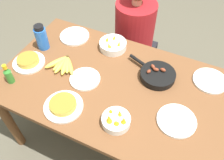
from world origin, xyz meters
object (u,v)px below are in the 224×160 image
(empty_plate_far_right, at_px, (85,79))
(water_bottle, at_px, (41,38))
(skillet, at_px, (157,75))
(fruit_bowl_mango, at_px, (116,120))
(frittata_plate_side, at_px, (29,61))
(person_figure, at_px, (133,45))
(empty_plate_mid_edge, at_px, (210,81))
(empty_plate_far_left, at_px, (176,121))
(empty_plate_near_front, at_px, (75,36))
(fruit_bowl_citrus, at_px, (113,45))
(frittata_plate_center, at_px, (63,105))
(hot_sauce_bottle, at_px, (8,75))
(banana_bunch, at_px, (64,64))

(empty_plate_far_right, relative_size, water_bottle, 1.04)
(skillet, height_order, fruit_bowl_mango, fruit_bowl_mango)
(frittata_plate_side, relative_size, person_figure, 0.20)
(empty_plate_mid_edge, distance_m, water_bottle, 1.26)
(empty_plate_far_left, distance_m, water_bottle, 1.14)
(empty_plate_near_front, xyz_separation_m, fruit_bowl_citrus, (0.34, 0.01, 0.02))
(empty_plate_near_front, bearing_deg, person_figure, 49.04)
(frittata_plate_center, distance_m, fruit_bowl_citrus, 0.64)
(water_bottle, relative_size, person_figure, 0.17)
(empty_plate_far_right, relative_size, hot_sauce_bottle, 1.33)
(frittata_plate_side, distance_m, empty_plate_far_right, 0.45)
(frittata_plate_center, relative_size, hot_sauce_bottle, 1.56)
(banana_bunch, distance_m, empty_plate_near_front, 0.34)
(skillet, height_order, frittata_plate_center, skillet)
(empty_plate_far_right, bearing_deg, hot_sauce_bottle, -152.86)
(frittata_plate_side, height_order, person_figure, person_figure)
(frittata_plate_center, xyz_separation_m, person_figure, (0.07, 1.05, -0.31))
(skillet, height_order, water_bottle, water_bottle)
(frittata_plate_side, bearing_deg, empty_plate_far_right, 4.85)
(frittata_plate_center, height_order, frittata_plate_side, frittata_plate_side)
(empty_plate_far_left, xyz_separation_m, person_figure, (-0.60, 0.84, -0.30))
(skillet, bearing_deg, frittata_plate_center, 68.66)
(person_figure, bearing_deg, hot_sauce_bottle, -116.51)
(banana_bunch, xyz_separation_m, empty_plate_mid_edge, (0.99, 0.31, -0.01))
(empty_plate_far_left, xyz_separation_m, fruit_bowl_mango, (-0.32, -0.17, 0.02))
(empty_plate_near_front, bearing_deg, empty_plate_far_right, -50.05)
(skillet, xyz_separation_m, hot_sauce_bottle, (-0.89, -0.46, 0.04))
(skillet, relative_size, frittata_plate_center, 1.49)
(person_figure, bearing_deg, empty_plate_far_right, -94.28)
(banana_bunch, relative_size, fruit_bowl_mango, 1.42)
(frittata_plate_center, distance_m, empty_plate_near_front, 0.69)
(empty_plate_near_front, distance_m, water_bottle, 0.27)
(frittata_plate_side, bearing_deg, empty_plate_mid_edge, 17.62)
(skillet, bearing_deg, empty_plate_near_front, 10.91)
(fruit_bowl_mango, xyz_separation_m, fruit_bowl_citrus, (-0.30, 0.60, -0.00))
(frittata_plate_center, xyz_separation_m, hot_sauce_bottle, (-0.44, 0.03, 0.05))
(empty_plate_far_right, bearing_deg, fruit_bowl_citrus, 84.91)
(banana_bunch, bearing_deg, water_bottle, 156.71)
(skillet, bearing_deg, fruit_bowl_citrus, 1.33)
(frittata_plate_side, bearing_deg, skillet, 16.86)
(empty_plate_far_right, relative_size, fruit_bowl_citrus, 1.01)
(empty_plate_far_left, bearing_deg, empty_plate_near_front, 156.49)
(empty_plate_far_right, height_order, fruit_bowl_citrus, fruit_bowl_citrus)
(empty_plate_near_front, xyz_separation_m, hot_sauce_bottle, (-0.14, -0.60, 0.06))
(skillet, xyz_separation_m, fruit_bowl_citrus, (-0.41, 0.15, 0.00))
(frittata_plate_center, xyz_separation_m, fruit_bowl_citrus, (0.04, 0.64, 0.01))
(empty_plate_mid_edge, xyz_separation_m, fruit_bowl_mango, (-0.45, -0.57, 0.02))
(banana_bunch, height_order, empty_plate_far_right, banana_bunch)
(empty_plate_near_front, distance_m, empty_plate_far_right, 0.48)
(fruit_bowl_mango, relative_size, person_figure, 0.15)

